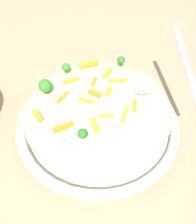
% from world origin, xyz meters
% --- Properties ---
extents(ground_plane, '(2.40, 2.40, 0.00)m').
position_xyz_m(ground_plane, '(0.00, 0.00, 0.00)').
color(ground_plane, '#9E7F60').
extents(serving_bowl, '(0.35, 0.35, 0.05)m').
position_xyz_m(serving_bowl, '(0.00, 0.00, 0.03)').
color(serving_bowl, silver).
rests_on(serving_bowl, ground_plane).
extents(pasta_mound, '(0.31, 0.30, 0.08)m').
position_xyz_m(pasta_mound, '(0.00, 0.00, 0.08)').
color(pasta_mound, '#DBC689').
rests_on(pasta_mound, serving_bowl).
extents(carrot_piece_0, '(0.04, 0.03, 0.01)m').
position_xyz_m(carrot_piece_0, '(-0.06, -0.00, 0.11)').
color(carrot_piece_0, orange).
rests_on(carrot_piece_0, pasta_mound).
extents(carrot_piece_1, '(0.03, 0.02, 0.01)m').
position_xyz_m(carrot_piece_1, '(0.03, 0.04, 0.11)').
color(carrot_piece_1, orange).
rests_on(carrot_piece_1, pasta_mound).
extents(carrot_piece_2, '(0.03, 0.02, 0.01)m').
position_xyz_m(carrot_piece_2, '(-0.03, -0.03, 0.11)').
color(carrot_piece_2, orange).
rests_on(carrot_piece_2, pasta_mound).
extents(carrot_piece_3, '(0.04, 0.02, 0.01)m').
position_xyz_m(carrot_piece_3, '(0.09, 0.00, 0.11)').
color(carrot_piece_3, orange).
rests_on(carrot_piece_3, pasta_mound).
extents(carrot_piece_4, '(0.03, 0.03, 0.01)m').
position_xyz_m(carrot_piece_4, '(0.06, 0.04, 0.12)').
color(carrot_piece_4, orange).
rests_on(carrot_piece_4, pasta_mound).
extents(carrot_piece_5, '(0.04, 0.03, 0.01)m').
position_xyz_m(carrot_piece_5, '(-0.07, -0.08, 0.11)').
color(carrot_piece_5, orange).
rests_on(carrot_piece_5, pasta_mound).
extents(carrot_piece_6, '(0.03, 0.02, 0.01)m').
position_xyz_m(carrot_piece_6, '(-0.03, 0.07, 0.11)').
color(carrot_piece_6, orange).
rests_on(carrot_piece_6, pasta_mound).
extents(carrot_piece_7, '(0.03, 0.02, 0.01)m').
position_xyz_m(carrot_piece_7, '(-0.02, 0.01, 0.12)').
color(carrot_piece_7, orange).
rests_on(carrot_piece_7, pasta_mound).
extents(carrot_piece_8, '(0.03, 0.01, 0.01)m').
position_xyz_m(carrot_piece_8, '(0.04, -0.05, 0.11)').
color(carrot_piece_8, orange).
rests_on(carrot_piece_8, pasta_mound).
extents(carrot_piece_9, '(0.04, 0.02, 0.01)m').
position_xyz_m(carrot_piece_9, '(-0.00, 0.07, 0.11)').
color(carrot_piece_9, orange).
rests_on(carrot_piece_9, pasta_mound).
extents(carrot_piece_10, '(0.03, 0.02, 0.01)m').
position_xyz_m(carrot_piece_10, '(-0.00, -0.07, 0.11)').
color(carrot_piece_10, orange).
rests_on(carrot_piece_10, pasta_mound).
extents(carrot_piece_11, '(0.04, 0.02, 0.01)m').
position_xyz_m(carrot_piece_11, '(-0.07, -0.03, 0.11)').
color(carrot_piece_11, orange).
rests_on(carrot_piece_11, pasta_mound).
extents(carrot_piece_12, '(0.02, 0.03, 0.01)m').
position_xyz_m(carrot_piece_12, '(0.02, -0.01, 0.12)').
color(carrot_piece_12, orange).
rests_on(carrot_piece_12, pasta_mound).
extents(carrot_piece_13, '(0.02, 0.03, 0.01)m').
position_xyz_m(carrot_piece_13, '(0.11, -0.06, 0.11)').
color(carrot_piece_13, orange).
rests_on(carrot_piece_13, pasta_mound).
extents(carrot_piece_14, '(0.01, 0.03, 0.01)m').
position_xyz_m(carrot_piece_14, '(0.00, -0.01, 0.12)').
color(carrot_piece_14, orange).
rests_on(carrot_piece_14, pasta_mound).
extents(broccoli_floret_0, '(0.02, 0.02, 0.02)m').
position_xyz_m(broccoli_floret_0, '(-0.12, -0.03, 0.12)').
color(broccoli_floret_0, '#205B1C').
rests_on(broccoli_floret_0, pasta_mound).
extents(broccoli_floret_1, '(0.03, 0.03, 0.03)m').
position_xyz_m(broccoli_floret_1, '(0.05, -0.09, 0.12)').
color(broccoli_floret_1, '#296820').
rests_on(broccoli_floret_1, pasta_mound).
extents(broccoli_floret_2, '(0.02, 0.02, 0.02)m').
position_xyz_m(broccoli_floret_2, '(0.09, 0.04, 0.12)').
color(broccoli_floret_2, '#205B1C').
rests_on(broccoli_floret_2, pasta_mound).
extents(broccoli_floret_3, '(0.02, 0.02, 0.02)m').
position_xyz_m(broccoli_floret_3, '(-0.02, -0.10, 0.12)').
color(broccoli_floret_3, '#296820').
rests_on(broccoli_floret_3, pasta_mound).
extents(serving_spoon, '(0.15, 0.14, 0.09)m').
position_xyz_m(serving_spoon, '(-0.11, 0.07, 0.13)').
color(serving_spoon, '#B7B7BC').
rests_on(serving_spoon, pasta_mound).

